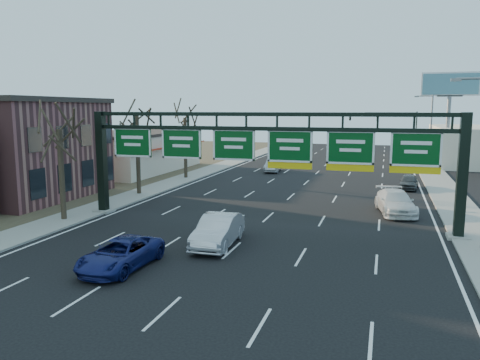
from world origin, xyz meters
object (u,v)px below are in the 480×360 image
(car_white_wagon, at_px, (395,202))
(car_blue_suv, at_px, (121,254))
(sign_gantry, at_px, (264,153))
(car_silver_sedan, at_px, (218,230))

(car_white_wagon, bearing_deg, car_blue_suv, -138.01)
(sign_gantry, height_order, car_white_wagon, sign_gantry)
(car_blue_suv, relative_size, car_silver_sedan, 0.98)
(car_blue_suv, distance_m, car_silver_sedan, 5.72)
(car_silver_sedan, bearing_deg, car_white_wagon, 47.38)
(sign_gantry, distance_m, car_blue_suv, 11.71)
(car_white_wagon, bearing_deg, car_silver_sedan, -140.01)
(car_blue_suv, distance_m, car_white_wagon, 20.32)
(car_blue_suv, height_order, car_silver_sedan, car_silver_sedan)
(sign_gantry, bearing_deg, car_blue_suv, -112.54)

